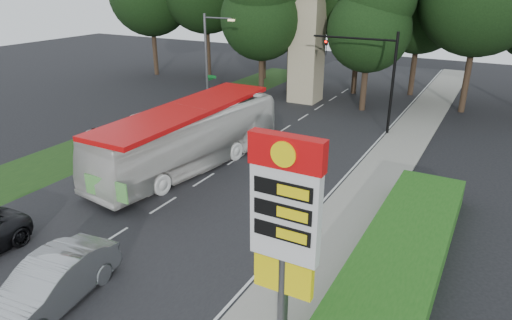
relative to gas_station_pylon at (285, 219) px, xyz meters
The scene contains 13 objects.
ground 10.41m from the gas_station_pylon, 167.77° to the right, with size 120.00×120.00×0.00m, color black.
road_surface 14.30m from the gas_station_pylon, 132.60° to the left, with size 14.00×80.00×0.02m, color black.
sidewalk_right 10.95m from the gas_station_pylon, 94.00° to the left, with size 3.00×80.00×0.12m, color gray.
grass_verge_left 25.01m from the gas_station_pylon, 139.44° to the left, with size 5.00×50.00×0.02m, color #193814.
hedge 7.49m from the gas_station_pylon, 69.05° to the left, with size 3.00×14.00×1.20m, color #1D5316.
gas_station_pylon is the anchor object (origin of this frame).
traffic_signal_mast 22.29m from the gas_station_pylon, 99.09° to the left, with size 6.10×0.35×7.20m.
streetlight_signs 25.74m from the gas_station_pylon, 128.96° to the left, with size 2.75×0.98×8.00m.
monument 30.17m from the gas_station_pylon, 111.80° to the left, with size 3.00×3.00×10.05m.
tree_monument_left 31.28m from the gas_station_pylon, 119.37° to the left, with size 7.28×7.28×14.30m.
tree_monument_right 28.32m from the gas_station_pylon, 101.71° to the left, with size 6.72×6.72×13.20m.
transit_bus 15.13m from the gas_station_pylon, 137.23° to the left, with size 3.11×13.30×3.71m, color white.
sedan_silver 8.75m from the gas_station_pylon, 164.46° to the right, with size 1.86×5.34×1.76m, color #9B9FA2.
Camera 1 is at (13.78, -7.96, 10.57)m, focal length 32.00 mm.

